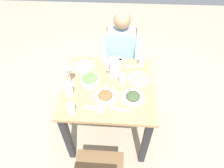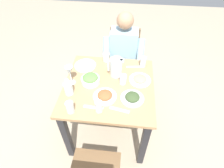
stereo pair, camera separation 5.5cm
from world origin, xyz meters
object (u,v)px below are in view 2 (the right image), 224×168
object	(u,v)px
plate_dolmas	(132,97)
wine_glass	(70,71)
plate_yoghurt	(85,65)
water_pitcher	(116,67)
water_glass_far_right	(143,62)
water_glass_near_left	(99,107)
water_glass_far_left	(123,79)
plate_fries	(140,79)
diner_near	(123,58)
water_glass_by_pitcher	(70,107)
oil_carafe	(69,89)
dining_table	(109,94)
water_glass_center	(106,57)
chair_near	(124,58)
salad_bowl	(90,79)
plate_rice_curry	(105,96)

from	to	relation	value
plate_dolmas	wine_glass	distance (m)	0.61
plate_dolmas	plate_yoghurt	world-z (taller)	plate_dolmas
water_pitcher	water_glass_far_right	world-z (taller)	water_pitcher
water_glass_near_left	water_glass_far_left	world-z (taller)	water_glass_near_left
plate_fries	diner_near	bearing A→B (deg)	-68.85
water_glass_by_pitcher	oil_carafe	distance (m)	0.21
water_glass_by_pitcher	water_glass_far_left	bearing A→B (deg)	-136.50
oil_carafe	dining_table	bearing A→B (deg)	-156.88
dining_table	water_glass_center	distance (m)	0.42
plate_fries	water_glass_by_pitcher	world-z (taller)	water_glass_by_pitcher
chair_near	diner_near	distance (m)	0.25
plate_fries	water_glass_near_left	size ratio (longest dim) A/B	1.96
plate_fries	oil_carafe	distance (m)	0.68
dining_table	water_glass_by_pitcher	distance (m)	0.48
salad_bowl	plate_dolmas	bearing A→B (deg)	157.70
water_glass_by_pitcher	plate_fries	bearing A→B (deg)	-142.49
plate_yoghurt	plate_rice_curry	bearing A→B (deg)	123.01
diner_near	water_glass_center	size ratio (longest dim) A/B	13.23
plate_rice_curry	water_glass_far_left	bearing A→B (deg)	-126.11
plate_yoghurt	oil_carafe	world-z (taller)	oil_carafe
wine_glass	chair_near	bearing A→B (deg)	-119.46
diner_near	water_glass_far_left	bearing A→B (deg)	93.15
chair_near	water_glass_by_pitcher	world-z (taller)	chair_near
plate_yoghurt	plate_rice_curry	xyz separation A→B (m)	(-0.27, 0.41, 0.00)
water_glass_far_left	wine_glass	bearing A→B (deg)	6.03
plate_yoghurt	oil_carafe	size ratio (longest dim) A/B	1.37
diner_near	plate_fries	world-z (taller)	diner_near
water_glass_far_left	wine_glass	world-z (taller)	wine_glass
dining_table	chair_near	world-z (taller)	chair_near
chair_near	plate_rice_curry	bearing A→B (deg)	83.15
dining_table	water_glass_far_right	size ratio (longest dim) A/B	7.74
salad_bowl	plate_fries	bearing A→B (deg)	-170.41
water_glass_far_right	water_glass_by_pitcher	xyz separation A→B (m)	(0.60, 0.66, -0.00)
water_glass_near_left	water_glass_far_right	size ratio (longest dim) A/B	0.98
water_pitcher	salad_bowl	distance (m)	0.28
diner_near	water_glass_far_left	distance (m)	0.58
water_pitcher	salad_bowl	size ratio (longest dim) A/B	1.07
plate_rice_curry	water_glass_near_left	size ratio (longest dim) A/B	1.97
water_glass_near_left	salad_bowl	bearing A→B (deg)	-67.48
diner_near	water_glass_near_left	world-z (taller)	diner_near
water_glass_far_right	water_glass_far_left	world-z (taller)	water_glass_far_right
water_glass_near_left	wine_glass	world-z (taller)	wine_glass
salad_bowl	wine_glass	xyz separation A→B (m)	(0.18, 0.02, 0.10)
water_glass_far_right	dining_table	bearing A→B (deg)	45.02
plate_fries	plate_dolmas	bearing A→B (deg)	75.00
diner_near	oil_carafe	distance (m)	0.88
plate_rice_curry	oil_carafe	distance (m)	0.33
water_pitcher	chair_near	bearing A→B (deg)	-94.08
salad_bowl	water_glass_near_left	distance (m)	0.35
plate_dolmas	oil_carafe	size ratio (longest dim) A/B	1.26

